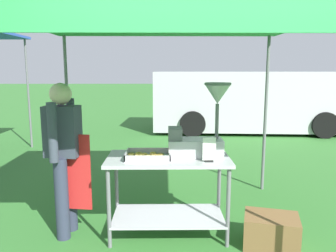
{
  "coord_description": "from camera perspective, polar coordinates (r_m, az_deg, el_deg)",
  "views": [
    {
      "loc": [
        -0.28,
        -2.38,
        1.73
      ],
      "look_at": [
        -0.24,
        1.16,
        1.14
      ],
      "focal_mm": 35.61,
      "sensor_mm": 36.0,
      "label": 1
    }
  ],
  "objects": [
    {
      "name": "ground_plane",
      "position": [
        8.56,
        1.25,
        -2.15
      ],
      "size": [
        70.0,
        70.0,
        0.0
      ],
      "primitive_type": "plane",
      "color": "#33702D"
    },
    {
      "name": "stall_canopy",
      "position": [
        3.46,
        0.02,
        16.85
      ],
      "size": [
        3.0,
        2.59,
        2.25
      ],
      "color": "slate",
      "rests_on": "ground"
    },
    {
      "name": "donut_cart",
      "position": [
        3.52,
        0.04,
        -9.15
      ],
      "size": [
        1.26,
        0.65,
        0.85
      ],
      "color": "#B7B7BC",
      "rests_on": "ground"
    },
    {
      "name": "donut_tray",
      "position": [
        3.4,
        -3.44,
        -5.21
      ],
      "size": [
        0.46,
        0.34,
        0.07
      ],
      "color": "#B7B7BC",
      "rests_on": "donut_cart"
    },
    {
      "name": "donut_fryer",
      "position": [
        3.45,
        5.59,
        -0.65
      ],
      "size": [
        0.63,
        0.28,
        0.76
      ],
      "color": "#B7B7BC",
      "rests_on": "donut_cart"
    },
    {
      "name": "menu_sign",
      "position": [
        3.28,
        7.07,
        -4.33
      ],
      "size": [
        0.13,
        0.05,
        0.24
      ],
      "color": "black",
      "rests_on": "donut_cart"
    },
    {
      "name": "vendor",
      "position": [
        3.6,
        -17.34,
        -4.24
      ],
      "size": [
        0.46,
        0.54,
        1.61
      ],
      "color": "#2D3347",
      "rests_on": "ground"
    },
    {
      "name": "supply_crate",
      "position": [
        3.61,
        17.23,
        -16.81
      ],
      "size": [
        0.6,
        0.51,
        0.32
      ],
      "color": "brown",
      "rests_on": "ground"
    },
    {
      "name": "van_silver",
      "position": [
        9.82,
        14.06,
        4.25
      ],
      "size": [
        5.6,
        2.37,
        1.69
      ],
      "color": "#BCBCC1",
      "rests_on": "ground"
    }
  ]
}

